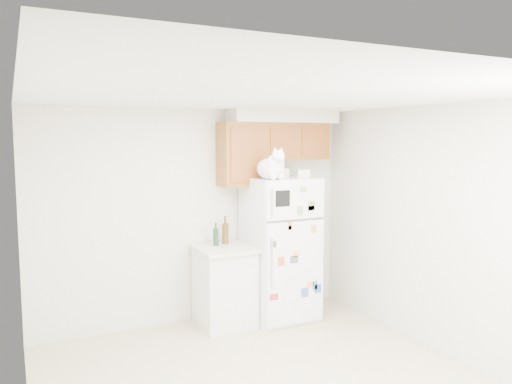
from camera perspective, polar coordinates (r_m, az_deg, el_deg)
room_shell at (r=4.32m, az=2.42°, el=-0.26°), size 3.84×4.04×2.52m
refrigerator at (r=6.01m, az=2.77°, el=-6.44°), size 0.76×0.78×1.70m
base_counter at (r=5.88m, az=-3.59°, el=-10.63°), size 0.64×0.64×0.92m
cat at (r=5.59m, az=1.89°, el=2.85°), size 0.36×0.52×0.37m
storage_box_back at (r=6.03m, az=2.92°, el=2.24°), size 0.22×0.19×0.10m
storage_box_front at (r=6.00m, az=5.34°, el=2.15°), size 0.17×0.14×0.09m
bottle_green at (r=5.82m, az=-4.62°, el=-4.82°), size 0.06×0.06×0.27m
bottle_amber at (r=5.90m, az=-3.53°, el=-4.34°), size 0.08×0.08×0.33m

